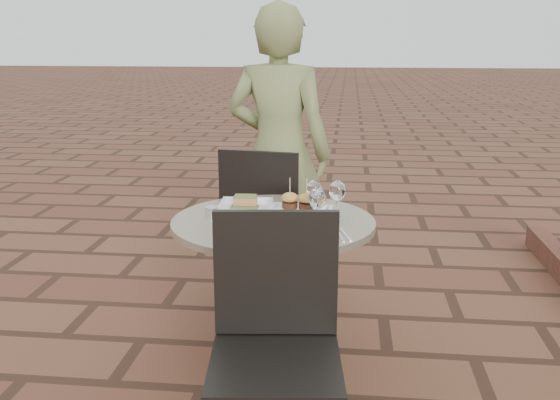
# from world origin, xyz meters

# --- Properties ---
(ground) EXTENTS (60.00, 60.00, 0.00)m
(ground) POSITION_xyz_m (0.00, 0.00, 0.00)
(ground) COLOR brown
(ground) RESTS_ON ground
(cafe_table) EXTENTS (0.90, 0.90, 0.73)m
(cafe_table) POSITION_xyz_m (-0.12, -0.20, 0.48)
(cafe_table) COLOR gray
(cafe_table) RESTS_ON ground
(chair_far) EXTENTS (0.51, 0.51, 0.93)m
(chair_far) POSITION_xyz_m (-0.26, 0.49, 0.55)
(chair_far) COLOR black
(chair_far) RESTS_ON ground
(chair_near) EXTENTS (0.48, 0.48, 0.93)m
(chair_near) POSITION_xyz_m (-0.04, -0.87, 0.55)
(chair_near) COLOR black
(chair_near) RESTS_ON ground
(diner) EXTENTS (0.69, 0.51, 1.71)m
(diner) POSITION_xyz_m (-0.21, 0.74, 0.85)
(diner) COLOR olive
(diner) RESTS_ON ground
(plate_salmon) EXTENTS (0.25, 0.25, 0.07)m
(plate_salmon) POSITION_xyz_m (-0.27, -0.04, 0.75)
(plate_salmon) COLOR white
(plate_salmon) RESTS_ON cafe_table
(plate_sliders) EXTENTS (0.31, 0.31, 0.19)m
(plate_sliders) POSITION_xyz_m (-0.02, -0.18, 0.77)
(plate_sliders) COLOR white
(plate_sliders) RESTS_ON cafe_table
(plate_tuna) EXTENTS (0.29, 0.29, 0.03)m
(plate_tuna) POSITION_xyz_m (-0.02, -0.46, 0.74)
(plate_tuna) COLOR white
(plate_tuna) RESTS_ON cafe_table
(wine_glass_right) EXTENTS (0.07, 0.07, 0.17)m
(wine_glass_right) POSITION_xyz_m (0.07, -0.30, 0.85)
(wine_glass_right) COLOR white
(wine_glass_right) RESTS_ON cafe_table
(wine_glass_mid) EXTENTS (0.07, 0.07, 0.17)m
(wine_glass_mid) POSITION_xyz_m (0.05, -0.11, 0.85)
(wine_glass_mid) COLOR white
(wine_glass_mid) RESTS_ON cafe_table
(wine_glass_far) EXTENTS (0.07, 0.07, 0.17)m
(wine_glass_far) POSITION_xyz_m (0.15, -0.15, 0.85)
(wine_glass_far) COLOR white
(wine_glass_far) RESTS_ON cafe_table
(steel_ramekin) EXTENTS (0.07, 0.07, 0.05)m
(steel_ramekin) POSITION_xyz_m (-0.40, -0.19, 0.75)
(steel_ramekin) COLOR silver
(steel_ramekin) RESTS_ON cafe_table
(cutlery_set) EXTENTS (0.12, 0.20, 0.00)m
(cutlery_set) POSITION_xyz_m (0.17, -0.39, 0.73)
(cutlery_set) COLOR silver
(cutlery_set) RESTS_ON cafe_table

